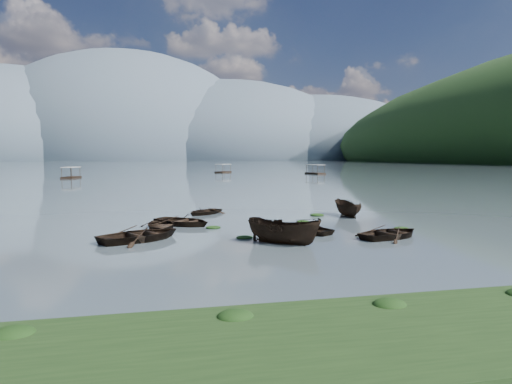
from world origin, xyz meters
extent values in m
plane|color=#4B585E|center=(0.00, 0.00, 0.00)|extent=(2400.00, 2400.00, 0.00)
cube|color=#1B3113|center=(0.00, -14.00, 0.00)|extent=(60.00, 6.00, 0.50)
ellipsoid|color=#475666|center=(-260.00, 900.00, 0.00)|extent=(520.00, 520.00, 280.00)
ellipsoid|color=#475666|center=(-60.00, 900.00, 0.00)|extent=(520.00, 520.00, 340.00)
ellipsoid|color=#475666|center=(140.00, 900.00, 0.00)|extent=(520.00, 520.00, 260.00)
ellipsoid|color=#475666|center=(320.00, 900.00, 0.00)|extent=(520.00, 520.00, 220.00)
imported|color=black|center=(-7.89, 6.70, 0.00)|extent=(2.96, 4.06, 0.82)
imported|color=black|center=(-9.10, 2.45, 0.00)|extent=(6.16, 5.64, 1.04)
imported|color=black|center=(-1.18, -0.40, 0.00)|extent=(4.53, 4.33, 1.76)
imported|color=black|center=(1.24, 3.19, 0.00)|extent=(4.70, 5.11, 0.87)
imported|color=black|center=(5.78, 0.08, 0.00)|extent=(5.34, 4.60, 0.93)
imported|color=black|center=(-6.34, 8.08, 0.00)|extent=(5.58, 5.55, 0.95)
imported|color=black|center=(-4.10, 14.15, 0.00)|extent=(4.63, 4.66, 0.79)
imported|color=black|center=(7.36, 10.16, 0.00)|extent=(1.58, 3.99, 1.53)
ellipsoid|color=black|center=(-3.00, 1.79, 0.00)|extent=(1.02, 0.83, 0.22)
ellipsoid|color=black|center=(-4.35, 6.10, 0.00)|extent=(1.06, 0.85, 0.23)
ellipsoid|color=black|center=(0.28, 2.36, 0.00)|extent=(1.30, 1.04, 0.28)
ellipsoid|color=black|center=(2.64, 7.60, 0.00)|extent=(0.96, 0.81, 0.21)
ellipsoid|color=black|center=(8.19, 3.05, 0.00)|extent=(1.01, 0.80, 0.21)
ellipsoid|color=black|center=(-6.84, 10.45, 0.00)|extent=(1.10, 0.89, 0.23)
ellipsoid|color=black|center=(-5.35, 8.59, 0.00)|extent=(0.87, 0.73, 0.18)
ellipsoid|color=black|center=(4.99, 10.91, 0.00)|extent=(1.22, 0.97, 0.27)
camera|label=1|loc=(-8.27, -24.95, 4.89)|focal=32.00mm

